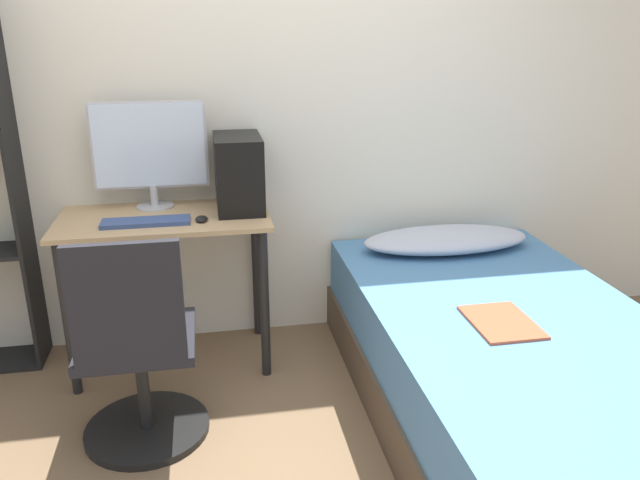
{
  "coord_description": "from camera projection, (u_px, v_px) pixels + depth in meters",
  "views": [
    {
      "loc": [
        -0.26,
        -1.71,
        1.62
      ],
      "look_at": [
        0.19,
        0.71,
        0.75
      ],
      "focal_mm": 35.0,
      "sensor_mm": 36.0,
      "label": 1
    }
  ],
  "objects": [
    {
      "name": "mouse",
      "position": [
        201.0,
        219.0,
        2.83
      ],
      "size": [
        0.06,
        0.09,
        0.02
      ],
      "color": "black",
      "rests_on": "desk"
    },
    {
      "name": "monitor",
      "position": [
        150.0,
        150.0,
        2.95
      ],
      "size": [
        0.54,
        0.18,
        0.51
      ],
      "color": "#B7B7BC",
      "rests_on": "desk"
    },
    {
      "name": "wall_back",
      "position": [
        255.0,
        100.0,
        3.09
      ],
      "size": [
        8.0,
        0.05,
        2.5
      ],
      "color": "silver",
      "rests_on": "ground_plane"
    },
    {
      "name": "desk",
      "position": [
        166.0,
        244.0,
        2.94
      ],
      "size": [
        0.97,
        0.53,
        0.76
      ],
      "color": "tan",
      "rests_on": "ground_plane"
    },
    {
      "name": "pc_tower",
      "position": [
        239.0,
        173.0,
        2.96
      ],
      "size": [
        0.22,
        0.36,
        0.35
      ],
      "color": "black",
      "rests_on": "desk"
    },
    {
      "name": "bed",
      "position": [
        506.0,
        365.0,
        2.63
      ],
      "size": [
        1.15,
        2.0,
        0.5
      ],
      "color": "#4C3D2D",
      "rests_on": "ground_plane"
    },
    {
      "name": "keyboard",
      "position": [
        146.0,
        222.0,
        2.78
      ],
      "size": [
        0.39,
        0.12,
        0.02
      ],
      "color": "#33477A",
      "rests_on": "desk"
    },
    {
      "name": "magazine",
      "position": [
        501.0,
        322.0,
        2.44
      ],
      "size": [
        0.24,
        0.32,
        0.01
      ],
      "color": "#B24C2D",
      "rests_on": "bed"
    },
    {
      "name": "office_chair",
      "position": [
        139.0,
        365.0,
        2.43
      ],
      "size": [
        0.51,
        0.51,
        0.91
      ],
      "color": "black",
      "rests_on": "ground_plane"
    },
    {
      "name": "pillow",
      "position": [
        446.0,
        240.0,
        3.22
      ],
      "size": [
        0.87,
        0.36,
        0.11
      ],
      "color": "#B2B7C6",
      "rests_on": "bed"
    }
  ]
}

